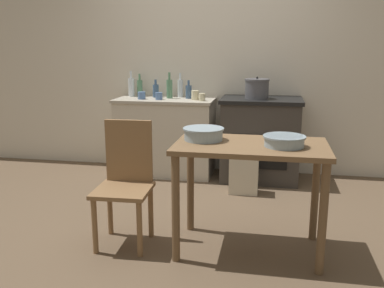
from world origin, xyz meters
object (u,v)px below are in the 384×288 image
bottle_center_right (180,88)px  cup_mid_right (159,96)px  bottle_center_left (169,88)px  bottle_mid_left (156,90)px  stock_pot (257,89)px  bottle_center (131,87)px  bottle_far_left (189,91)px  stove (260,139)px  work_table (250,162)px  chair (126,180)px  flour_sack (244,174)px  mixing_bowl_small (284,140)px  cup_right (142,95)px  cup_far_right (202,97)px  mixing_bowl_large (203,133)px  cup_end_right (195,95)px  bottle_left (140,88)px

bottle_center_right → cup_mid_right: size_ratio=3.53×
bottle_center_left → bottle_mid_left: bearing=162.4°
stock_pot → bottle_center: bottle_center is taller
bottle_far_left → cup_mid_right: bearing=-151.1°
stove → stock_pot: stock_pot is taller
bottle_far_left → work_table: bearing=-66.3°
stove → chair: (-0.94, -1.76, 0.03)m
chair → cup_mid_right: size_ratio=11.69×
flour_sack → bottle_mid_left: (-1.08, 0.64, 0.76)m
stove → mixing_bowl_small: size_ratio=3.17×
mixing_bowl_small → cup_right: size_ratio=3.35×
stock_pot → bottle_center_right: 0.93m
work_table → stock_pot: 1.72m
chair → cup_right: (-0.39, 1.69, 0.43)m
bottle_mid_left → cup_far_right: (0.58, -0.22, -0.04)m
stock_pot → cup_right: stock_pot is taller
bottle_center_left → bottle_center: 0.49m
stove → mixing_bowl_large: stove is taller
stove → cup_mid_right: size_ratio=11.53×
bottle_center → cup_mid_right: bottle_center is taller
chair → bottle_mid_left: bottle_mid_left is taller
mixing_bowl_large → bottle_center: 2.18m
stove → stock_pot: 0.56m
stove → bottle_center_right: size_ratio=3.27×
mixing_bowl_large → cup_end_right: size_ratio=2.89×
bottle_center → bottle_center_right: size_ratio=1.07×
bottle_center_left → cup_end_right: bearing=-15.9°
bottle_left → bottle_center_right: (0.48, 0.02, 0.01)m
bottle_far_left → bottle_center_left: (-0.22, -0.02, 0.03)m
bottle_center_left → cup_right: 0.33m
stock_pot → mixing_bowl_small: stock_pot is taller
chair → bottle_center_left: bearing=90.9°
stove → work_table: stove is taller
stove → stock_pot: size_ratio=3.46×
cup_mid_right → cup_far_right: size_ratio=0.98×
stock_pot → bottle_mid_left: bearing=170.9°
bottle_center → cup_end_right: (0.79, -0.17, -0.06)m
flour_sack → cup_mid_right: (-0.99, 0.43, 0.72)m
stock_pot → bottle_center: size_ratio=0.88×
mixing_bowl_small → bottle_center_left: bearing=123.9°
mixing_bowl_large → bottle_center: bearing=122.2°
bottle_center → cup_right: bearing=-49.1°
bottle_left → cup_end_right: bottle_left is taller
stove → cup_right: cup_right is taller
bottle_mid_left → cup_far_right: size_ratio=2.54×
mixing_bowl_large → bottle_left: 2.15m
flour_sack → bottle_left: 1.66m
bottle_far_left → bottle_left: 0.61m
stove → cup_right: (-1.33, -0.07, 0.46)m
stock_pot → bottle_mid_left: 1.18m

